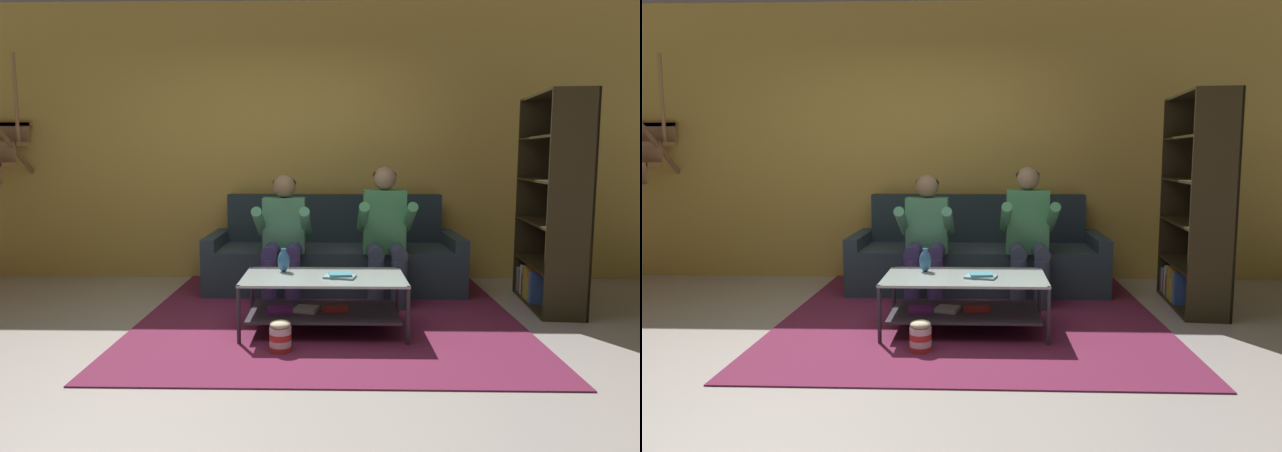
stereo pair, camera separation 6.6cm
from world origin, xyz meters
TOP-DOWN VIEW (x-y plane):
  - ground at (0.00, 0.00)m, footprint 16.80×16.80m
  - back_partition at (0.00, 2.46)m, footprint 8.40×0.12m
  - couch at (0.53, 1.91)m, footprint 2.45×0.88m
  - person_seated_left at (0.07, 1.38)m, footprint 0.50×0.58m
  - person_seated_right at (0.99, 1.39)m, footprint 0.50×0.58m
  - coffee_table at (0.44, 0.48)m, footprint 1.20×0.68m
  - area_rug at (0.49, 1.07)m, footprint 3.00×3.37m
  - vase at (0.14, 0.63)m, footprint 0.09×0.09m
  - book_stack at (0.57, 0.42)m, footprint 0.25×0.20m
  - bookshelf at (2.45, 1.33)m, footprint 0.44×1.09m
  - popcorn_tub at (0.17, 0.01)m, footprint 0.15×0.15m

SIDE VIEW (x-z plane):
  - ground at x=0.00m, z-range 0.00..0.00m
  - area_rug at x=0.49m, z-range 0.00..0.01m
  - popcorn_tub at x=0.17m, z-range 0.00..0.22m
  - coffee_table at x=0.44m, z-range 0.07..0.49m
  - couch at x=0.53m, z-range -0.16..0.76m
  - book_stack at x=0.57m, z-range 0.42..0.45m
  - vase at x=0.14m, z-range 0.42..0.60m
  - person_seated_left at x=0.07m, z-range 0.06..1.20m
  - person_seated_right at x=0.99m, z-range 0.05..1.27m
  - bookshelf at x=2.45m, z-range -0.18..1.65m
  - back_partition at x=0.00m, z-range 0.00..2.90m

